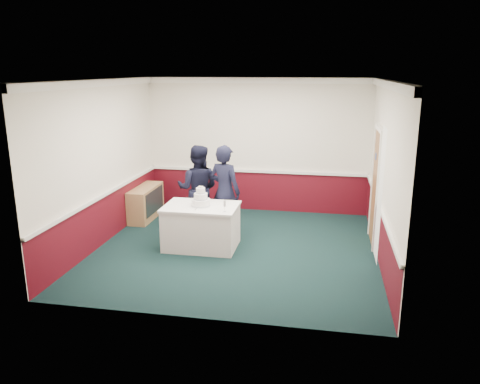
% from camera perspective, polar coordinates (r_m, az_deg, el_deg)
% --- Properties ---
extents(ground, '(5.00, 5.00, 0.00)m').
position_cam_1_polar(ground, '(8.58, -0.48, -6.92)').
color(ground, black).
rests_on(ground, ground).
extents(room_shell, '(5.00, 5.00, 3.00)m').
position_cam_1_polar(room_shell, '(8.64, 0.79, 6.75)').
color(room_shell, silver).
rests_on(room_shell, ground).
extents(sideboard, '(0.41, 1.20, 0.70)m').
position_cam_1_polar(sideboard, '(10.38, -11.40, -1.29)').
color(sideboard, '#9F764D').
rests_on(sideboard, ground).
extents(cake_table, '(1.32, 0.92, 0.79)m').
position_cam_1_polar(cake_table, '(8.56, -4.73, -4.17)').
color(cake_table, white).
rests_on(cake_table, ground).
extents(wedding_cake, '(0.35, 0.35, 0.36)m').
position_cam_1_polar(wedding_cake, '(8.41, -4.81, -0.95)').
color(wedding_cake, white).
rests_on(wedding_cake, cake_table).
extents(cake_knife, '(0.03, 0.22, 0.00)m').
position_cam_1_polar(cake_knife, '(8.26, -5.35, -2.03)').
color(cake_knife, silver).
rests_on(cake_knife, cake_table).
extents(champagne_flute, '(0.05, 0.05, 0.21)m').
position_cam_1_polar(champagne_flute, '(8.03, -1.88, -1.47)').
color(champagne_flute, silver).
rests_on(champagne_flute, cake_table).
extents(person_man, '(0.87, 0.69, 1.74)m').
position_cam_1_polar(person_man, '(9.31, -5.16, 0.41)').
color(person_man, black).
rests_on(person_man, ground).
extents(person_woman, '(0.77, 0.64, 1.80)m').
position_cam_1_polar(person_woman, '(8.95, -1.87, 0.06)').
color(person_woman, black).
rests_on(person_woman, ground).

